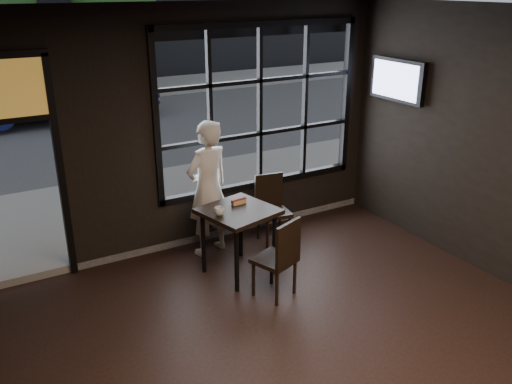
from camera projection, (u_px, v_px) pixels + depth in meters
ceiling at (370, 15)px, 3.52m from camera, size 6.00×7.00×0.02m
window_frame at (260, 108)px, 7.42m from camera, size 3.06×0.12×2.28m
street_asphalt at (6, 64)px, 24.11m from camera, size 60.00×41.00×0.04m
cafe_table at (239, 241)px, 6.66m from camera, size 0.96×0.96×0.86m
chair_near at (274, 257)px, 6.16m from camera, size 0.54×0.54×0.97m
chair_window at (274, 210)px, 7.44m from camera, size 0.46×0.46×0.95m
man at (208, 189)px, 7.01m from camera, size 0.76×0.60×1.81m
hotdog at (239, 202)px, 6.65m from camera, size 0.21×0.09×0.06m
cup at (219, 211)px, 6.33m from camera, size 0.13×0.13×0.10m
tv at (397, 80)px, 7.45m from camera, size 0.11×0.99×0.58m
navy_car at (57, 86)px, 13.86m from camera, size 4.92×1.82×1.61m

